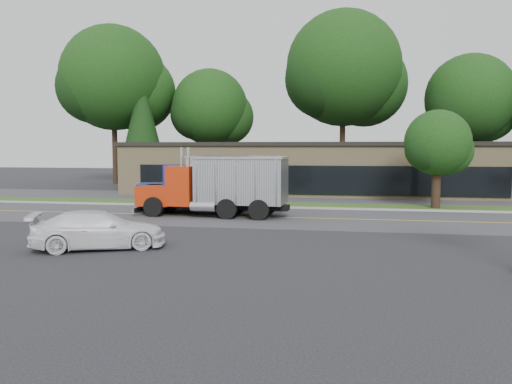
% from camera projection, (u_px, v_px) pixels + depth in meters
% --- Properties ---
extents(ground, '(140.00, 140.00, 0.00)m').
position_uv_depth(ground, '(229.00, 250.00, 18.83)').
color(ground, '#343439').
rests_on(ground, ground).
extents(road, '(60.00, 8.00, 0.02)m').
position_uv_depth(road, '(266.00, 217.00, 27.65)').
color(road, '#49494E').
rests_on(road, ground).
extents(center_line, '(60.00, 0.12, 0.01)m').
position_uv_depth(center_line, '(266.00, 217.00, 27.65)').
color(center_line, gold).
rests_on(center_line, ground).
extents(curb, '(60.00, 0.30, 0.12)m').
position_uv_depth(curb, '(276.00, 208.00, 31.77)').
color(curb, '#9E9E99').
rests_on(curb, ground).
extents(grass_verge, '(60.00, 3.40, 0.03)m').
position_uv_depth(grass_verge, '(280.00, 205.00, 33.54)').
color(grass_verge, '#33581E').
rests_on(grass_verge, ground).
extents(far_parking, '(60.00, 7.00, 0.02)m').
position_uv_depth(far_parking, '(288.00, 198.00, 38.44)').
color(far_parking, '#49494E').
rests_on(far_parking, ground).
extents(strip_mall, '(32.00, 12.00, 4.00)m').
position_uv_depth(strip_mall, '(318.00, 169.00, 43.80)').
color(strip_mall, tan).
rests_on(strip_mall, ground).
extents(tree_far_a, '(11.71, 11.02, 16.71)m').
position_uv_depth(tree_far_a, '(115.00, 83.00, 52.84)').
color(tree_far_a, '#382619').
rests_on(tree_far_a, ground).
extents(tree_far_b, '(8.56, 8.05, 12.21)m').
position_uv_depth(tree_far_b, '(211.00, 111.00, 53.30)').
color(tree_far_b, '#382619').
rests_on(tree_far_b, ground).
extents(tree_far_c, '(12.39, 11.66, 17.68)m').
position_uv_depth(tree_far_c, '(345.00, 74.00, 50.59)').
color(tree_far_c, '#382619').
rests_on(tree_far_c, ground).
extents(tree_far_d, '(8.96, 8.43, 12.78)m').
position_uv_depth(tree_far_d, '(471.00, 103.00, 47.77)').
color(tree_far_d, '#382619').
rests_on(tree_far_d, ground).
extents(evergreen_left, '(5.00, 5.00, 11.35)m').
position_uv_depth(evergreen_left, '(142.00, 124.00, 50.47)').
color(evergreen_left, '#382619').
rests_on(evergreen_left, ground).
extents(tree_verge, '(4.38, 4.12, 6.25)m').
position_uv_depth(tree_verge, '(438.00, 146.00, 31.49)').
color(tree_verge, '#382619').
rests_on(tree_verge, ground).
extents(dump_truck_red, '(8.64, 3.01, 3.36)m').
position_uv_depth(dump_truck_red, '(221.00, 184.00, 27.98)').
color(dump_truck_red, black).
rests_on(dump_truck_red, ground).
extents(dump_truck_blue, '(7.50, 4.41, 3.36)m').
position_uv_depth(dump_truck_blue, '(204.00, 181.00, 30.74)').
color(dump_truck_blue, black).
rests_on(dump_truck_blue, ground).
extents(rally_car, '(5.39, 3.90, 1.45)m').
position_uv_depth(rally_car, '(99.00, 230.00, 19.09)').
color(rally_car, white).
rests_on(rally_car, ground).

